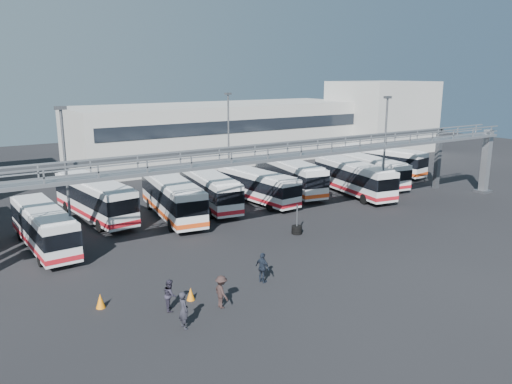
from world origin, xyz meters
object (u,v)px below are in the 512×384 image
light_pole_back (229,135)px  cone_left (191,294)px  bus_2 (95,197)px  bus_9 (381,160)px  tire_stack (297,229)px  pedestrian_d (263,268)px  bus_1 (44,226)px  bus_8 (371,170)px  bus_4 (209,189)px  pedestrian_c (221,292)px  bus_6 (290,175)px  pedestrian_a (184,310)px  bus_7 (353,177)px  bus_3 (172,197)px  bus_5 (257,185)px  light_pole_left (67,177)px  cone_right (100,301)px  pedestrian_b (170,295)px  light_pole_mid (385,145)px

light_pole_back → cone_left: light_pole_back is taller
bus_2 → bus_9: 34.98m
bus_2 → tire_stack: bus_2 is taller
pedestrian_d → light_pole_back: bearing=-38.0°
bus_1 → bus_8: bus_8 is taller
bus_4 → pedestrian_c: bus_4 is taller
bus_6 → pedestrian_a: 29.48m
bus_8 → tire_stack: 19.98m
pedestrian_d → tire_stack: bearing=-62.0°
bus_2 → bus_4: bus_2 is taller
bus_1 → pedestrian_d: bus_1 is taller
bus_7 → bus_3: bearing=-177.6°
bus_3 → bus_9: 29.51m
light_pole_back → pedestrian_d: light_pole_back is taller
bus_1 → bus_2: bus_2 is taller
bus_6 → pedestrian_d: bus_6 is taller
bus_1 → cone_left: bearing=-71.2°
bus_5 → light_pole_left: bearing=-166.0°
pedestrian_a → tire_stack: bearing=-57.6°
bus_6 → cone_right: size_ratio=14.45×
pedestrian_a → pedestrian_b: bearing=-6.4°
bus_1 → bus_9: 40.56m
light_pole_back → tire_stack: size_ratio=4.35×
pedestrian_d → pedestrian_b: bearing=80.5°
bus_2 → pedestrian_c: bus_2 is taller
cone_right → light_pole_back: bearing=46.9°
pedestrian_b → cone_right: (-3.04, 2.22, -0.45)m
bus_4 → pedestrian_b: bus_4 is taller
bus_2 → bus_3: bus_2 is taller
bus_8 → cone_left: 33.46m
light_pole_left → cone_right: 9.51m
light_pole_back → pedestrian_c: 29.85m
bus_9 → light_pole_mid: bearing=-146.8°
bus_3 → tire_stack: (6.32, -9.32, -1.52)m
light_pole_back → bus_3: 13.71m
pedestrian_d → bus_4: bearing=-30.0°
bus_7 → cone_left: bus_7 is taller
light_pole_left → pedestrian_a: size_ratio=5.35×
bus_4 → bus_8: bus_4 is taller
light_pole_mid → pedestrian_d: light_pole_mid is taller
bus_3 → cone_left: bus_3 is taller
light_pole_back → pedestrian_a: (-17.67, -26.27, -4.77)m
light_pole_back → bus_6: size_ratio=0.88×
light_pole_left → pedestrian_d: light_pole_left is taller
bus_9 → pedestrian_c: bus_9 is taller
bus_8 → pedestrian_a: bearing=-142.1°
bus_8 → bus_7: bearing=-146.8°
bus_3 → bus_6: bearing=16.1°
bus_3 → cone_left: size_ratio=16.23×
light_pole_mid → bus_3: size_ratio=0.88×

